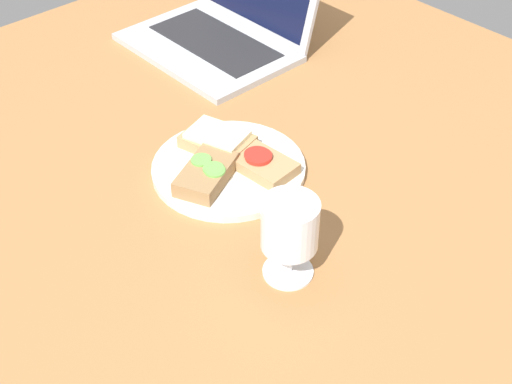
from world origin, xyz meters
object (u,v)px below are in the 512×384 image
Objects in this scene: sandwich_with_cucumber at (207,174)px; plate at (229,168)px; sandwich_with_cheese at (218,140)px; sandwich_with_tomato at (260,162)px; laptop at (226,22)px; wine_glass at (290,228)px.

plate is at bearing 99.44° from sandwich_with_cucumber.
sandwich_with_tomato is at bearing 9.18° from sandwich_with_cheese.
plate is at bearing -20.80° from sandwich_with_cheese.
laptop reaches higher than sandwich_with_cheese.
laptop is (-33.04, 32.31, 1.87)cm from sandwich_with_cucumber.
plate is 1.97× the size of wine_glass.
sandwich_with_tomato is at bearing 39.51° from plate.
sandwich_with_cheese is at bearing -170.82° from sandwich_with_tomato.
sandwich_with_cheese is 37.46cm from laptop.
sandwich_with_tomato is at bearing -33.68° from laptop.
sandwich_with_tomato is 0.94× the size of sandwich_with_cheese.
sandwich_with_cheese is 0.37× the size of laptop.
sandwich_with_cucumber is 1.02× the size of wine_glass.
wine_glass reaches higher than sandwich_with_cucumber.
plate is 42.39cm from laptop.
sandwich_with_tomato is 0.35× the size of laptop.
sandwich_with_cucumber is 0.38× the size of laptop.
laptop is (-54.20, 35.69, -3.69)cm from wine_glass.
wine_glass is at bearing -32.73° from sandwich_with_tomato.
sandwich_with_cucumber and sandwich_with_cheese have the same top height.
sandwich_with_cucumber reaches higher than sandwich_with_tomato.
plate is at bearing -40.28° from laptop.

